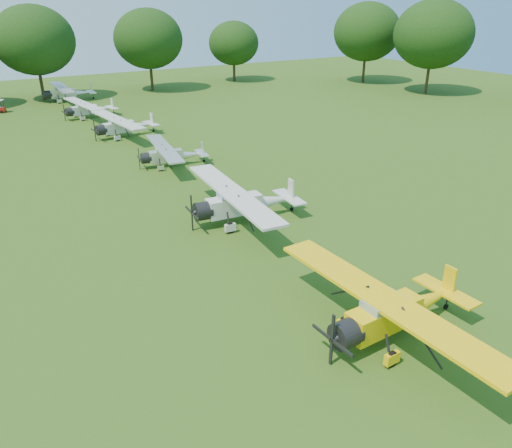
{
  "coord_description": "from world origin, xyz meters",
  "views": [
    {
      "loc": [
        -14.37,
        -22.0,
        13.41
      ],
      "look_at": [
        -0.47,
        0.59,
        1.4
      ],
      "focal_mm": 35.0,
      "sensor_mm": 36.0,
      "label": 1
    }
  ],
  "objects_px": {
    "aircraft_2": "(394,309)",
    "aircraft_3": "(242,201)",
    "aircraft_5": "(123,125)",
    "aircraft_6": "(88,108)",
    "aircraft_7": "(67,92)",
    "aircraft_4": "(171,154)"
  },
  "relations": [
    {
      "from": "aircraft_2",
      "to": "aircraft_3",
      "type": "relative_size",
      "value": 0.99
    },
    {
      "from": "aircraft_5",
      "to": "aircraft_6",
      "type": "relative_size",
      "value": 1.06
    },
    {
      "from": "aircraft_6",
      "to": "aircraft_5",
      "type": "bearing_deg",
      "value": -92.3
    },
    {
      "from": "aircraft_5",
      "to": "aircraft_7",
      "type": "xyz_separation_m",
      "value": [
        -0.44,
        24.05,
        0.06
      ]
    },
    {
      "from": "aircraft_3",
      "to": "aircraft_5",
      "type": "bearing_deg",
      "value": 94.83
    },
    {
      "from": "aircraft_4",
      "to": "aircraft_6",
      "type": "distance_m",
      "value": 23.39
    },
    {
      "from": "aircraft_6",
      "to": "aircraft_4",
      "type": "bearing_deg",
      "value": -93.66
    },
    {
      "from": "aircraft_2",
      "to": "aircraft_6",
      "type": "xyz_separation_m",
      "value": [
        0.34,
        50.98,
        -0.2
      ]
    },
    {
      "from": "aircraft_2",
      "to": "aircraft_5",
      "type": "relative_size",
      "value": 1.09
    },
    {
      "from": "aircraft_4",
      "to": "aircraft_5",
      "type": "height_order",
      "value": "aircraft_5"
    },
    {
      "from": "aircraft_3",
      "to": "aircraft_2",
      "type": "bearing_deg",
      "value": -87.13
    },
    {
      "from": "aircraft_2",
      "to": "aircraft_4",
      "type": "relative_size",
      "value": 1.25
    },
    {
      "from": "aircraft_5",
      "to": "aircraft_7",
      "type": "bearing_deg",
      "value": 85.56
    },
    {
      "from": "aircraft_2",
      "to": "aircraft_4",
      "type": "height_order",
      "value": "aircraft_2"
    },
    {
      "from": "aircraft_4",
      "to": "aircraft_6",
      "type": "bearing_deg",
      "value": 102.09
    },
    {
      "from": "aircraft_5",
      "to": "aircraft_6",
      "type": "bearing_deg",
      "value": 88.4
    },
    {
      "from": "aircraft_6",
      "to": "aircraft_7",
      "type": "height_order",
      "value": "aircraft_7"
    },
    {
      "from": "aircraft_4",
      "to": "aircraft_7",
      "type": "height_order",
      "value": "aircraft_7"
    },
    {
      "from": "aircraft_4",
      "to": "aircraft_5",
      "type": "relative_size",
      "value": 0.88
    },
    {
      "from": "aircraft_3",
      "to": "aircraft_4",
      "type": "distance_m",
      "value": 13.57
    },
    {
      "from": "aircraft_2",
      "to": "aircraft_7",
      "type": "xyz_separation_m",
      "value": [
        0.67,
        63.74,
        -0.06
      ]
    },
    {
      "from": "aircraft_3",
      "to": "aircraft_4",
      "type": "height_order",
      "value": "aircraft_3"
    }
  ]
}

